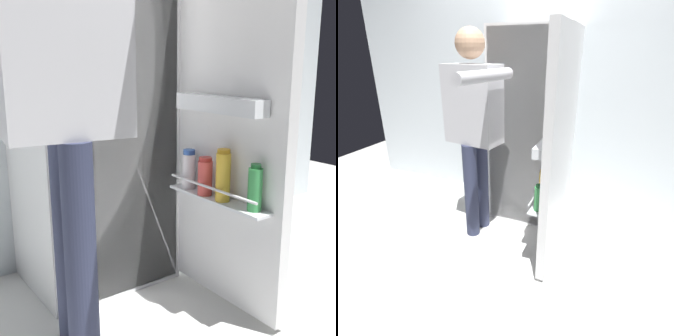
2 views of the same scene
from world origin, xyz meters
TOP-DOWN VIEW (x-y plane):
  - ground_plane at (0.00, 0.00)m, footprint 6.59×6.59m
  - kitchen_wall at (0.00, 0.86)m, footprint 4.40×0.10m
  - refrigerator at (0.04, 0.47)m, footprint 0.76×1.23m
  - person at (-0.34, 0.01)m, footprint 0.57×0.81m

SIDE VIEW (x-z plane):
  - ground_plane at x=0.00m, z-range 0.00..0.00m
  - refrigerator at x=0.04m, z-range 0.00..1.76m
  - person at x=-0.34m, z-range 0.18..1.91m
  - kitchen_wall at x=0.00m, z-range 0.00..2.65m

